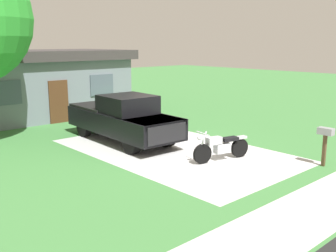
{
  "coord_description": "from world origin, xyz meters",
  "views": [
    {
      "loc": [
        -9.57,
        -10.14,
        3.9
      ],
      "look_at": [
        -0.09,
        0.27,
        0.9
      ],
      "focal_mm": 41.96,
      "sensor_mm": 36.0,
      "label": 1
    }
  ],
  "objects_px": {
    "motorcycle": "(221,147)",
    "neighbor_house": "(36,83)",
    "pickup_truck": "(122,118)",
    "mailbox": "(325,136)"
  },
  "relations": [
    {
      "from": "mailbox",
      "to": "motorcycle",
      "type": "bearing_deg",
      "value": 126.68
    },
    {
      "from": "pickup_truck",
      "to": "mailbox",
      "type": "bearing_deg",
      "value": -68.14
    },
    {
      "from": "motorcycle",
      "to": "neighbor_house",
      "type": "height_order",
      "value": "neighbor_house"
    },
    {
      "from": "pickup_truck",
      "to": "mailbox",
      "type": "distance_m",
      "value": 7.62
    },
    {
      "from": "mailbox",
      "to": "neighbor_house",
      "type": "bearing_deg",
      "value": 101.43
    },
    {
      "from": "motorcycle",
      "to": "mailbox",
      "type": "xyz_separation_m",
      "value": [
        1.96,
        -2.63,
        0.51
      ]
    },
    {
      "from": "motorcycle",
      "to": "neighbor_house",
      "type": "xyz_separation_m",
      "value": [
        -1.01,
        12.06,
        1.32
      ]
    },
    {
      "from": "motorcycle",
      "to": "pickup_truck",
      "type": "relative_size",
      "value": 0.38
    },
    {
      "from": "pickup_truck",
      "to": "neighbor_house",
      "type": "distance_m",
      "value": 7.66
    },
    {
      "from": "pickup_truck",
      "to": "neighbor_house",
      "type": "xyz_separation_m",
      "value": [
        -0.13,
        7.61,
        0.84
      ]
    }
  ]
}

